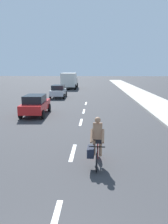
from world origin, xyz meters
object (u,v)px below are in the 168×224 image
at_px(cyclist, 96,144).
at_px(parked_car_silver, 58,91).
at_px(parked_car_red, 36,104).
at_px(delivery_truck, 70,80).

xyz_separation_m(cyclist, parked_car_silver, (-4.57, 17.60, 0.00)).
bearing_deg(cyclist, parked_car_silver, -72.94).
height_order(parked_car_red, parked_car_silver, same).
relative_size(parked_car_silver, delivery_truck, 0.62).
xyz_separation_m(parked_car_red, delivery_truck, (-0.02, 21.12, 0.67)).
relative_size(cyclist, delivery_truck, 0.29).
height_order(cyclist, parked_car_red, cyclist).
xyz_separation_m(parked_car_silver, delivery_truck, (-0.05, 11.52, 0.67)).
relative_size(parked_car_red, parked_car_silver, 1.00).
height_order(parked_car_red, delivery_truck, delivery_truck).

